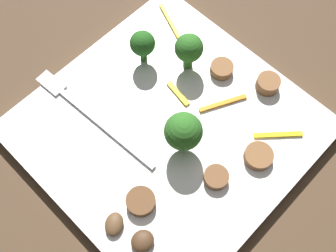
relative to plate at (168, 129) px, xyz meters
name	(u,v)px	position (x,y,z in m)	size (l,w,h in m)	color
ground_plane	(168,132)	(0.00, 0.00, -0.01)	(1.40, 1.40, 0.00)	#4C3826
plate	(168,129)	(0.00, 0.00, 0.00)	(0.29, 0.29, 0.02)	white
fork	(86,112)	(0.08, 0.05, 0.01)	(0.18, 0.02, 0.00)	silver
broccoli_floret_0	(143,44)	(0.08, -0.04, 0.04)	(0.03, 0.03, 0.05)	#296420
broccoli_floret_1	(189,49)	(0.04, -0.07, 0.04)	(0.03, 0.03, 0.05)	#347525
broccoli_floret_2	(183,132)	(-0.03, 0.01, 0.05)	(0.04, 0.04, 0.06)	#347525
sausage_slice_0	(222,69)	(0.01, -0.10, 0.01)	(0.03, 0.03, 0.01)	brown
sausage_slice_1	(258,156)	(-0.10, -0.04, 0.01)	(0.03, 0.03, 0.01)	brown
sausage_slice_2	(141,201)	(-0.04, 0.08, 0.01)	(0.03, 0.03, 0.01)	brown
sausage_slice_3	(268,84)	(-0.05, -0.12, 0.02)	(0.03, 0.03, 0.01)	brown
sausage_slice_4	(216,177)	(-0.08, 0.01, 0.01)	(0.03, 0.03, 0.01)	brown
mushroom_0	(114,224)	(-0.04, 0.12, 0.01)	(0.02, 0.02, 0.01)	brown
mushroom_1	(142,241)	(-0.07, 0.11, 0.01)	(0.02, 0.02, 0.01)	#4C331E
pepper_strip_0	(223,103)	(-0.03, -0.06, 0.01)	(0.06, 0.01, 0.00)	orange
pepper_strip_1	(278,135)	(-0.10, -0.08, 0.01)	(0.05, 0.01, 0.00)	yellow
pepper_strip_2	(178,94)	(0.02, -0.04, 0.01)	(0.04, 0.01, 0.00)	yellow
pepper_strip_3	(170,21)	(0.10, -0.11, 0.01)	(0.06, 0.00, 0.00)	yellow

